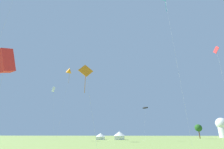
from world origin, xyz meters
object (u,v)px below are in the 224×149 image
(kite_red_diamond, at_px, (216,51))
(kite_white_box, at_px, (54,89))
(observatory_dome, at_px, (222,126))
(tree_distant_left, at_px, (198,128))
(festival_tent_center, at_px, (100,136))
(kite_orange_delta, at_px, (70,72))
(kite_orange_diamond, at_px, (86,72))
(kite_black_parafoil, at_px, (145,108))
(festival_tent_left, at_px, (119,135))
(kite_red_box, at_px, (6,61))

(kite_red_diamond, bearing_deg, kite_white_box, 151.72)
(kite_red_diamond, distance_m, observatory_dome, 79.41)
(tree_distant_left, bearing_deg, festival_tent_center, -157.52)
(kite_orange_delta, height_order, festival_tent_center, kite_orange_delta)
(kite_orange_delta, relative_size, kite_white_box, 1.31)
(kite_white_box, relative_size, kite_orange_diamond, 1.46)
(kite_black_parafoil, xyz_separation_m, festival_tent_left, (-9.32, 9.00, -8.88))
(kite_red_box, bearing_deg, kite_orange_delta, 97.98)
(kite_white_box, xyz_separation_m, observatory_dome, (80.59, 45.57, -11.73))
(kite_orange_delta, xyz_separation_m, kite_black_parafoil, (26.49, 3.49, -12.60))
(kite_white_box, distance_m, observatory_dome, 93.32)
(kite_red_diamond, bearing_deg, kite_red_box, -154.86)
(kite_red_diamond, xyz_separation_m, observatory_dome, (34.25, 70.50, -12.73))
(kite_red_diamond, bearing_deg, observatory_dome, 64.09)
(tree_distant_left, bearing_deg, observatory_dome, 42.27)
(kite_orange_diamond, distance_m, tree_distant_left, 73.48)
(kite_red_diamond, height_order, tree_distant_left, kite_red_diamond)
(observatory_dome, bearing_deg, kite_black_parafoil, -136.13)
(kite_orange_delta, height_order, tree_distant_left, kite_orange_delta)
(kite_white_box, bearing_deg, festival_tent_center, 28.57)
(festival_tent_left, bearing_deg, kite_red_diamond, -56.64)
(kite_white_box, bearing_deg, kite_black_parafoil, 0.12)
(kite_red_box, distance_m, festival_tent_left, 52.29)
(kite_red_box, relative_size, festival_tent_center, 3.35)
(kite_black_parafoil, bearing_deg, observatory_dome, 43.87)
(kite_orange_diamond, bearing_deg, festival_tent_center, 95.09)
(observatory_dome, bearing_deg, kite_white_box, -150.51)
(observatory_dome, relative_size, tree_distant_left, 1.70)
(kite_red_diamond, height_order, observatory_dome, kite_red_diamond)
(kite_white_box, bearing_deg, kite_orange_diamond, -59.08)
(kite_black_parafoil, relative_size, festival_tent_left, 2.38)
(kite_orange_delta, height_order, kite_orange_diamond, kite_orange_delta)
(kite_white_box, bearing_deg, tree_distant_left, 24.23)
(kite_black_parafoil, relative_size, observatory_dome, 1.01)
(kite_red_box, bearing_deg, observatory_dome, 51.64)
(kite_black_parafoil, xyz_separation_m, tree_distant_left, (27.03, 27.06, -5.87))
(kite_orange_delta, bearing_deg, festival_tent_center, 51.64)
(observatory_dome, bearing_deg, festival_tent_center, -150.28)
(festival_tent_center, bearing_deg, kite_white_box, -151.43)
(festival_tent_left, distance_m, observatory_dome, 67.52)
(kite_black_parafoil, distance_m, festival_tent_left, 15.71)
(kite_red_box, xyz_separation_m, tree_distant_left, (48.25, 68.16, -6.03))
(kite_red_diamond, distance_m, tree_distant_left, 55.71)
(kite_red_diamond, relative_size, kite_white_box, 1.08)
(kite_orange_diamond, height_order, tree_distant_left, kite_orange_diamond)
(kite_orange_delta, relative_size, festival_tent_center, 6.68)
(festival_tent_left, xyz_separation_m, tree_distant_left, (36.35, 18.06, 3.01))
(kite_white_box, bearing_deg, kite_orange_delta, -26.78)
(kite_orange_delta, xyz_separation_m, kite_red_box, (5.27, -37.61, -12.43))
(kite_orange_delta, relative_size, kite_orange_diamond, 1.91)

